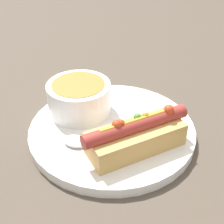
{
  "coord_description": "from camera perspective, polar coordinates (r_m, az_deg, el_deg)",
  "views": [
    {
      "loc": [
        -0.27,
        -0.34,
        0.35
      ],
      "look_at": [
        0.0,
        0.0,
        0.05
      ],
      "focal_mm": 50.0,
      "sensor_mm": 36.0,
      "label": 1
    }
  ],
  "objects": [
    {
      "name": "spoon",
      "position": [
        0.51,
        -5.33,
        -5.41
      ],
      "size": [
        0.1,
        0.13,
        0.01
      ],
      "rotation": [
        0.0,
        0.0,
        2.19
      ],
      "color": "#B7B7BC",
      "rests_on": "dinner_plate"
    },
    {
      "name": "hot_dog",
      "position": [
        0.48,
        4.39,
        -4.29
      ],
      "size": [
        0.18,
        0.09,
        0.06
      ],
      "rotation": [
        0.0,
        0.0,
        -0.19
      ],
      "color": "tan",
      "rests_on": "dinner_plate"
    },
    {
      "name": "soup_bowl",
      "position": [
        0.57,
        -6.04,
        2.88
      ],
      "size": [
        0.11,
        0.11,
        0.06
      ],
      "color": "white",
      "rests_on": "dinner_plate"
    },
    {
      "name": "ground_plane",
      "position": [
        0.55,
        0.0,
        -4.05
      ],
      "size": [
        4.0,
        4.0,
        0.0
      ],
      "primitive_type": "plane",
      "color": "#4C4238"
    },
    {
      "name": "dinner_plate",
      "position": [
        0.55,
        0.0,
        -3.35
      ],
      "size": [
        0.29,
        0.29,
        0.02
      ],
      "color": "white",
      "rests_on": "ground_plane"
    }
  ]
}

